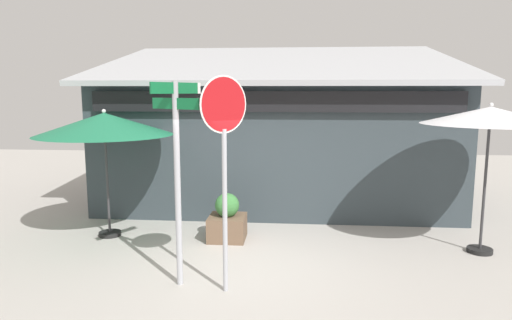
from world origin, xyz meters
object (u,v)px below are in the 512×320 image
at_px(patio_umbrella_forest_green_left, 104,125).
at_px(patio_umbrella_ivory_center, 490,117).
at_px(stop_sign, 224,143).
at_px(street_sign_post, 177,162).
at_px(sidewalk_planter, 227,221).

bearing_deg(patio_umbrella_forest_green_left, patio_umbrella_ivory_center, -2.78).
height_order(stop_sign, patio_umbrella_ivory_center, stop_sign).
distance_m(patio_umbrella_forest_green_left, patio_umbrella_ivory_center, 7.11).
xyz_separation_m(street_sign_post, patio_umbrella_forest_green_left, (-2.01, 2.15, 0.37)).
xyz_separation_m(stop_sign, patio_umbrella_ivory_center, (4.36, 1.98, 0.27)).
relative_size(patio_umbrella_forest_green_left, patio_umbrella_ivory_center, 0.98).
distance_m(stop_sign, patio_umbrella_forest_green_left, 3.59).
bearing_deg(patio_umbrella_forest_green_left, street_sign_post, -46.93).
distance_m(stop_sign, patio_umbrella_ivory_center, 4.80).
bearing_deg(sidewalk_planter, patio_umbrella_forest_green_left, 179.65).
height_order(stop_sign, sidewalk_planter, stop_sign).
height_order(street_sign_post, stop_sign, stop_sign).
relative_size(patio_umbrella_forest_green_left, sidewalk_planter, 2.87).
bearing_deg(sidewalk_planter, stop_sign, -82.00).
height_order(stop_sign, patio_umbrella_forest_green_left, stop_sign).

